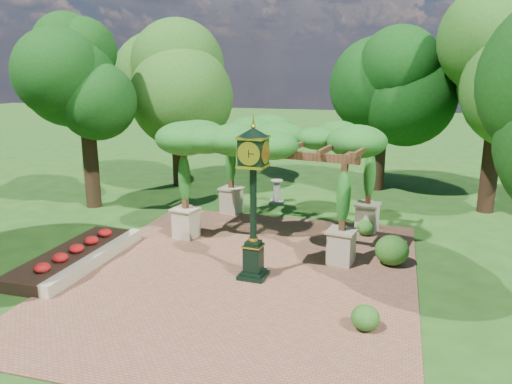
# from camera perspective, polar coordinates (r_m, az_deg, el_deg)

# --- Properties ---
(ground) EXTENTS (120.00, 120.00, 0.00)m
(ground) POSITION_cam_1_polar(r_m,az_deg,el_deg) (14.19, -2.82, -11.05)
(ground) COLOR #1E4714
(ground) RESTS_ON ground
(brick_plaza) EXTENTS (10.00, 12.00, 0.04)m
(brick_plaza) POSITION_cam_1_polar(r_m,az_deg,el_deg) (15.04, -1.59, -9.44)
(brick_plaza) COLOR brown
(brick_plaza) RESTS_ON ground
(border_wall) EXTENTS (0.35, 5.00, 0.40)m
(border_wall) POSITION_cam_1_polar(r_m,az_deg,el_deg) (16.46, -17.73, -7.33)
(border_wall) COLOR #C6B793
(border_wall) RESTS_ON ground
(flower_bed) EXTENTS (1.50, 5.00, 0.36)m
(flower_bed) POSITION_cam_1_polar(r_m,az_deg,el_deg) (16.96, -20.29, -6.98)
(flower_bed) COLOR red
(flower_bed) RESTS_ON ground
(pedestal_clock) EXTENTS (0.94, 0.94, 4.48)m
(pedestal_clock) POSITION_cam_1_polar(r_m,az_deg,el_deg) (13.97, -0.32, 0.25)
(pedestal_clock) COLOR black
(pedestal_clock) RESTS_ON brick_plaza
(pergola) EXTENTS (7.26, 5.22, 4.19)m
(pergola) POSITION_cam_1_polar(r_m,az_deg,el_deg) (17.66, 2.65, 5.66)
(pergola) COLOR tan
(pergola) RESTS_ON brick_plaza
(sundial) EXTENTS (0.62, 0.62, 1.06)m
(sundial) POSITION_cam_1_polar(r_m,az_deg,el_deg) (22.70, 2.39, -0.08)
(sundial) COLOR gray
(sundial) RESTS_ON ground
(shrub_front) EXTENTS (0.74, 0.74, 0.60)m
(shrub_front) POSITION_cam_1_polar(r_m,az_deg,el_deg) (12.27, 12.37, -13.86)
(shrub_front) COLOR #255418
(shrub_front) RESTS_ON brick_plaza
(shrub_mid) EXTENTS (1.32, 1.32, 0.94)m
(shrub_mid) POSITION_cam_1_polar(r_m,az_deg,el_deg) (16.12, 15.27, -6.44)
(shrub_mid) COLOR #265818
(shrub_mid) RESTS_ON brick_plaza
(shrub_back) EXTENTS (0.63, 0.63, 0.55)m
(shrub_back) POSITION_cam_1_polar(r_m,az_deg,el_deg) (18.69, 12.38, -4.02)
(shrub_back) COLOR #2C681E
(shrub_back) RESTS_ON brick_plaza
(tree_west_near) EXTENTS (3.43, 3.43, 8.52)m
(tree_west_near) POSITION_cam_1_polar(r_m,az_deg,el_deg) (22.53, -19.12, 12.82)
(tree_west_near) COLOR #322014
(tree_west_near) RESTS_ON ground
(tree_west_far) EXTENTS (4.50, 4.50, 7.96)m
(tree_west_far) POSITION_cam_1_polar(r_m,az_deg,el_deg) (25.93, -9.11, 12.71)
(tree_west_far) COLOR #322313
(tree_west_far) RESTS_ON ground
(tree_north) EXTENTS (4.46, 4.46, 7.64)m
(tree_north) POSITION_cam_1_polar(r_m,az_deg,el_deg) (25.32, 14.28, 11.92)
(tree_north) COLOR #312113
(tree_north) RESTS_ON ground
(tree_east_far) EXTENTS (4.87, 4.87, 9.56)m
(tree_east_far) POSITION_cam_1_polar(r_m,az_deg,el_deg) (22.78, 26.42, 14.07)
(tree_east_far) COLOR #311D13
(tree_east_far) RESTS_ON ground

